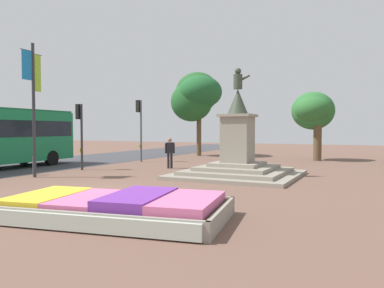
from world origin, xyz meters
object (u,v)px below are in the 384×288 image
at_px(statue_monument, 238,158).
at_px(pedestrian_crossing_plaza, 170,151).
at_px(traffic_light_far_corner, 140,120).
at_px(flower_planter, 116,208).
at_px(traffic_light_mid_block, 80,125).
at_px(kerb_bollard_mid_b, 34,165).
at_px(banner_pole, 33,103).

xyz_separation_m(statue_monument, pedestrian_crossing_plaza, (-4.55, 1.75, 0.12)).
relative_size(traffic_light_far_corner, pedestrian_crossing_plaza, 2.42).
xyz_separation_m(flower_planter, pedestrian_crossing_plaza, (-4.55, 10.79, 0.71)).
bearing_deg(traffic_light_mid_block, statue_monument, 6.95).
relative_size(traffic_light_far_corner, kerb_bollard_mid_b, 4.47).
height_order(flower_planter, traffic_light_far_corner, traffic_light_far_corner).
xyz_separation_m(flower_planter, statue_monument, (-0.01, 9.04, 0.59)).
bearing_deg(traffic_light_far_corner, pedestrian_crossing_plaza, -35.65).
distance_m(statue_monument, kerb_bollard_mid_b, 9.60).
height_order(flower_planter, banner_pole, banner_pole).
distance_m(traffic_light_mid_block, traffic_light_far_corner, 5.55).
bearing_deg(statue_monument, traffic_light_mid_block, -173.05).
relative_size(flower_planter, banner_pole, 0.98).
bearing_deg(statue_monument, banner_pole, -152.10).
relative_size(flower_planter, statue_monument, 1.10).
height_order(statue_monument, pedestrian_crossing_plaza, statue_monument).
height_order(traffic_light_far_corner, banner_pole, banner_pole).
relative_size(statue_monument, kerb_bollard_mid_b, 5.86).
bearing_deg(flower_planter, banner_pole, 149.94).
bearing_deg(traffic_light_far_corner, flower_planter, -58.21).
relative_size(banner_pole, kerb_bollard_mid_b, 6.55).
relative_size(pedestrian_crossing_plaza, kerb_bollard_mid_b, 1.84).
distance_m(flower_planter, pedestrian_crossing_plaza, 11.73).
height_order(traffic_light_mid_block, kerb_bollard_mid_b, traffic_light_mid_block).
bearing_deg(traffic_light_mid_block, flower_planter, -43.45).
bearing_deg(banner_pole, traffic_light_mid_block, 95.16).
distance_m(pedestrian_crossing_plaza, kerb_bollard_mid_b, 6.99).
bearing_deg(banner_pole, pedestrian_crossing_plaza, 59.30).
bearing_deg(pedestrian_crossing_plaza, statue_monument, -21.06).
bearing_deg(statue_monument, flower_planter, -89.96).
distance_m(banner_pole, pedestrian_crossing_plaza, 7.45).
height_order(banner_pole, kerb_bollard_mid_b, banner_pole).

